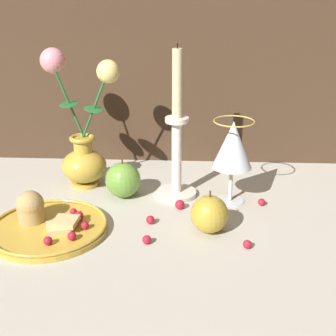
{
  "coord_description": "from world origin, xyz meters",
  "views": [
    {
      "loc": [
        0.08,
        -0.84,
        0.44
      ],
      "look_at": [
        0.03,
        0.01,
        0.1
      ],
      "focal_mm": 50.0,
      "sensor_mm": 36.0,
      "label": 1
    }
  ],
  "objects_px": {
    "plate_with_pastries": "(45,223)",
    "apple_near_glass": "(209,214)",
    "wine_glass": "(233,147)",
    "apple_beside_vase": "(123,180)",
    "vase": "(82,141)",
    "candlestick": "(177,148)"
  },
  "relations": [
    {
      "from": "plate_with_pastries",
      "to": "wine_glass",
      "type": "bearing_deg",
      "value": 22.14
    },
    {
      "from": "wine_glass",
      "to": "apple_beside_vase",
      "type": "relative_size",
      "value": 2.01
    },
    {
      "from": "plate_with_pastries",
      "to": "apple_near_glass",
      "type": "height_order",
      "value": "apple_near_glass"
    },
    {
      "from": "vase",
      "to": "apple_near_glass",
      "type": "height_order",
      "value": "vase"
    },
    {
      "from": "candlestick",
      "to": "apple_beside_vase",
      "type": "bearing_deg",
      "value": -174.77
    },
    {
      "from": "vase",
      "to": "wine_glass",
      "type": "xyz_separation_m",
      "value": [
        0.33,
        -0.07,
        0.02
      ]
    },
    {
      "from": "plate_with_pastries",
      "to": "apple_beside_vase",
      "type": "xyz_separation_m",
      "value": [
        0.13,
        0.16,
        0.02
      ]
    },
    {
      "from": "wine_glass",
      "to": "candlestick",
      "type": "distance_m",
      "value": 0.12
    },
    {
      "from": "plate_with_pastries",
      "to": "apple_near_glass",
      "type": "xyz_separation_m",
      "value": [
        0.31,
        0.01,
        0.02
      ]
    },
    {
      "from": "vase",
      "to": "candlestick",
      "type": "relative_size",
      "value": 0.95
    },
    {
      "from": "plate_with_pastries",
      "to": "candlestick",
      "type": "relative_size",
      "value": 0.68
    },
    {
      "from": "plate_with_pastries",
      "to": "candlestick",
      "type": "height_order",
      "value": "candlestick"
    },
    {
      "from": "apple_beside_vase",
      "to": "apple_near_glass",
      "type": "bearing_deg",
      "value": -38.51
    },
    {
      "from": "vase",
      "to": "candlestick",
      "type": "xyz_separation_m",
      "value": [
        0.21,
        -0.05,
        0.0
      ]
    },
    {
      "from": "wine_glass",
      "to": "apple_near_glass",
      "type": "bearing_deg",
      "value": -110.18
    },
    {
      "from": "plate_with_pastries",
      "to": "wine_glass",
      "type": "xyz_separation_m",
      "value": [
        0.36,
        0.15,
        0.11
      ]
    },
    {
      "from": "vase",
      "to": "plate_with_pastries",
      "type": "height_order",
      "value": "vase"
    },
    {
      "from": "vase",
      "to": "wine_glass",
      "type": "relative_size",
      "value": 1.73
    },
    {
      "from": "plate_with_pastries",
      "to": "apple_beside_vase",
      "type": "bearing_deg",
      "value": 51.41
    },
    {
      "from": "vase",
      "to": "candlestick",
      "type": "bearing_deg",
      "value": -12.61
    },
    {
      "from": "wine_glass",
      "to": "apple_beside_vase",
      "type": "height_order",
      "value": "wine_glass"
    },
    {
      "from": "apple_beside_vase",
      "to": "apple_near_glass",
      "type": "height_order",
      "value": "apple_beside_vase"
    }
  ]
}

